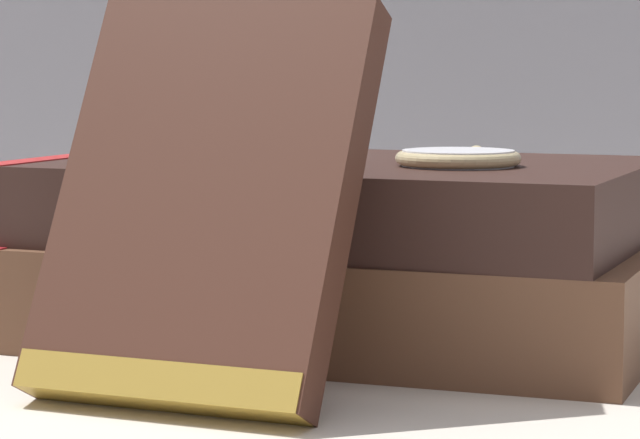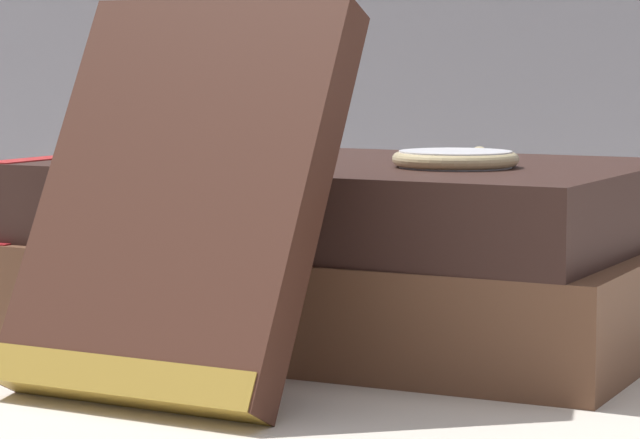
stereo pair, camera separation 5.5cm
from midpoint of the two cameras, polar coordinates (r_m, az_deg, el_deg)
The scene contains 5 objects.
ground_plane at distance 0.56m, azimuth 3.47°, elevation -5.10°, with size 3.00×3.00×0.00m, color beige.
book_flat_bottom at distance 0.58m, azimuth 3.37°, elevation -2.63°, with size 0.24×0.16×0.04m.
book_flat_top at distance 0.58m, azimuth 3.09°, elevation 0.75°, with size 0.23×0.15×0.03m.
book_leaning_front at distance 0.48m, azimuth -2.16°, elevation 0.26°, with size 0.10×0.08×0.13m.
pocket_watch at distance 0.55m, azimuth 8.01°, elevation 2.26°, with size 0.05×0.05×0.01m.
Camera 2 is at (0.26, -0.48, 0.11)m, focal length 85.00 mm.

